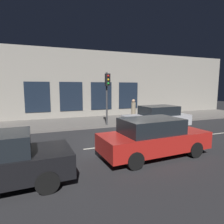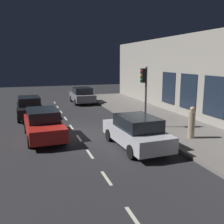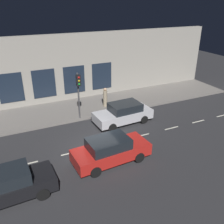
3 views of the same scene
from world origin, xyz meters
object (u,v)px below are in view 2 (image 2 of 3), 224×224
parked_car_3 (136,132)px  pedestrian_0 (192,123)px  traffic_light (144,84)px  parked_car_0 (43,124)px  parked_car_1 (30,108)px  parked_car_2 (82,95)px

parked_car_3 → pedestrian_0: bearing=-0.8°
traffic_light → parked_car_0: (-5.95, 0.10, -2.02)m
pedestrian_0 → parked_car_1: bearing=177.6°
traffic_light → pedestrian_0: (1.49, -2.81, -1.87)m
traffic_light → parked_car_0: size_ratio=0.80×
parked_car_1 → parked_car_2: bearing=-134.7°
traffic_light → parked_car_3: (-1.74, -2.93, -2.02)m
parked_car_0 → parked_car_3: (4.21, -3.03, 0.00)m
parked_car_0 → parked_car_3: bearing=141.1°
parked_car_3 → parked_car_0: bearing=141.4°
traffic_light → parked_car_0: traffic_light is taller
parked_car_0 → pedestrian_0: size_ratio=2.75×
traffic_light → parked_car_1: size_ratio=0.89×
parked_car_1 → traffic_light: bearing=137.2°
parked_car_3 → parked_car_2: bearing=86.1°
parked_car_0 → parked_car_1: bearing=-86.4°
traffic_light → parked_car_3: bearing=-120.8°
parked_car_1 → parked_car_2: size_ratio=1.00×
traffic_light → parked_car_2: bearing=97.6°
parked_car_2 → pedestrian_0: (2.99, -14.04, 0.15)m
traffic_light → parked_car_0: 6.29m
parked_car_0 → parked_car_2: same height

